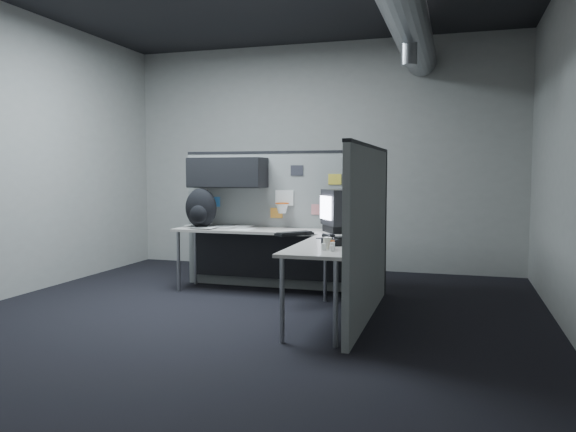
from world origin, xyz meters
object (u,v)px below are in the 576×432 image
(desk, at_px, (286,244))
(backpack, at_px, (201,209))
(monitor, at_px, (344,210))
(keyboard, at_px, (294,233))
(phone, at_px, (334,241))

(desk, bearing_deg, backpack, 168.32)
(monitor, bearing_deg, keyboard, -122.50)
(desk, xyz_separation_m, backpack, (-1.12, 0.23, 0.34))
(monitor, distance_m, backpack, 1.69)
(monitor, relative_size, keyboard, 1.38)
(keyboard, xyz_separation_m, phone, (0.56, -0.66, 0.02))
(monitor, xyz_separation_m, phone, (0.13, -1.10, -0.20))
(monitor, height_order, backpack, backpack)
(keyboard, distance_m, phone, 0.87)
(phone, bearing_deg, monitor, 75.02)
(desk, distance_m, keyboard, 0.27)
(phone, bearing_deg, keyboard, 108.73)
(desk, height_order, monitor, monitor)
(monitor, distance_m, keyboard, 0.66)
(keyboard, distance_m, backpack, 1.34)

